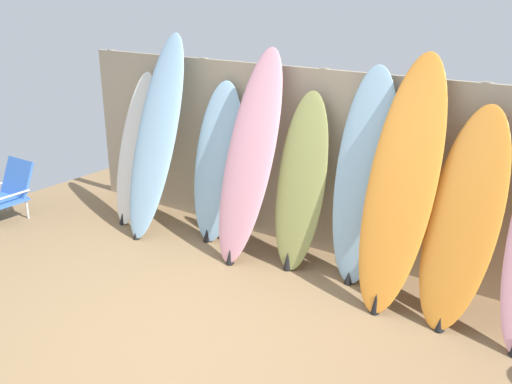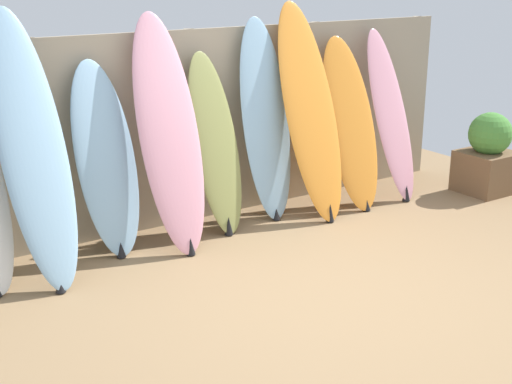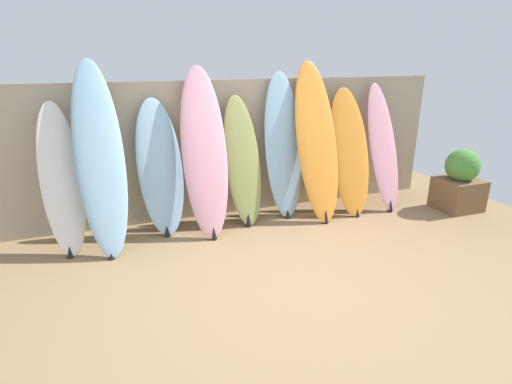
{
  "view_description": "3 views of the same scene",
  "coord_description": "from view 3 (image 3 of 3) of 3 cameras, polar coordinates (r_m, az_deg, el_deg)",
  "views": [
    {
      "loc": [
        2.54,
        -2.66,
        2.49
      ],
      "look_at": [
        0.04,
        0.88,
        0.94
      ],
      "focal_mm": 40.0,
      "sensor_mm": 36.0,
      "label": 1
    },
    {
      "loc": [
        -3.11,
        -3.76,
        2.36
      ],
      "look_at": [
        -0.35,
        0.41,
        0.75
      ],
      "focal_mm": 50.0,
      "sensor_mm": 36.0,
      "label": 2
    },
    {
      "loc": [
        -1.48,
        -3.04,
        2.09
      ],
      "look_at": [
        -0.15,
        0.65,
        0.74
      ],
      "focal_mm": 28.0,
      "sensor_mm": 36.0,
      "label": 3
    }
  ],
  "objects": [
    {
      "name": "planter_box",
      "position": [
        6.3,
        27.1,
        1.27
      ],
      "size": [
        0.56,
        0.53,
        0.87
      ],
      "color": "brown",
      "rests_on": "ground"
    },
    {
      "name": "surfboard_skyblue_1",
      "position": [
        4.64,
        -21.4,
        4.48
      ],
      "size": [
        0.56,
        0.91,
        2.08
      ],
      "color": "#8CB7D6",
      "rests_on": "ground"
    },
    {
      "name": "surfboard_white_0",
      "position": [
        4.82,
        -26.04,
        1.53
      ],
      "size": [
        0.5,
        0.69,
        1.63
      ],
      "color": "white",
      "rests_on": "ground"
    },
    {
      "name": "fence_back",
      "position": [
        5.39,
        -3.38,
        6.19
      ],
      "size": [
        6.08,
        0.11,
        1.8
      ],
      "color": "tan",
      "rests_on": "ground"
    },
    {
      "name": "ground",
      "position": [
        3.98,
        5.4,
        -12.83
      ],
      "size": [
        7.68,
        7.68,
        0.0
      ],
      "primitive_type": "plane",
      "color": "#8E704C"
    },
    {
      "name": "surfboard_pink_3",
      "position": [
        4.81,
        -7.36,
        5.57
      ],
      "size": [
        0.58,
        0.81,
        1.99
      ],
      "color": "pink",
      "rests_on": "ground"
    },
    {
      "name": "surfboard_orange_6",
      "position": [
        5.32,
        8.68,
        7.02
      ],
      "size": [
        0.58,
        0.83,
        2.04
      ],
      "color": "orange",
      "rests_on": "ground"
    },
    {
      "name": "surfboard_skyblue_2",
      "position": [
        4.92,
        -13.53,
        3.28
      ],
      "size": [
        0.59,
        0.55,
        1.63
      ],
      "color": "#8CB7D6",
      "rests_on": "ground"
    },
    {
      "name": "surfboard_olive_4",
      "position": [
        5.08,
        -1.9,
        4.21
      ],
      "size": [
        0.53,
        0.55,
        1.63
      ],
      "color": "olive",
      "rests_on": "ground"
    },
    {
      "name": "surfboard_orange_7",
      "position": [
        5.61,
        13.21,
        5.54
      ],
      "size": [
        0.61,
        0.74,
        1.68
      ],
      "color": "orange",
      "rests_on": "ground"
    },
    {
      "name": "surfboard_pink_8",
      "position": [
        5.92,
        17.71,
        5.96
      ],
      "size": [
        0.46,
        0.72,
        1.73
      ],
      "color": "pink",
      "rests_on": "ground"
    },
    {
      "name": "surfboard_skyblue_5",
      "position": [
        5.31,
        3.97,
        6.43
      ],
      "size": [
        0.55,
        0.46,
        1.9
      ],
      "color": "#8CB7D6",
      "rests_on": "ground"
    }
  ]
}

